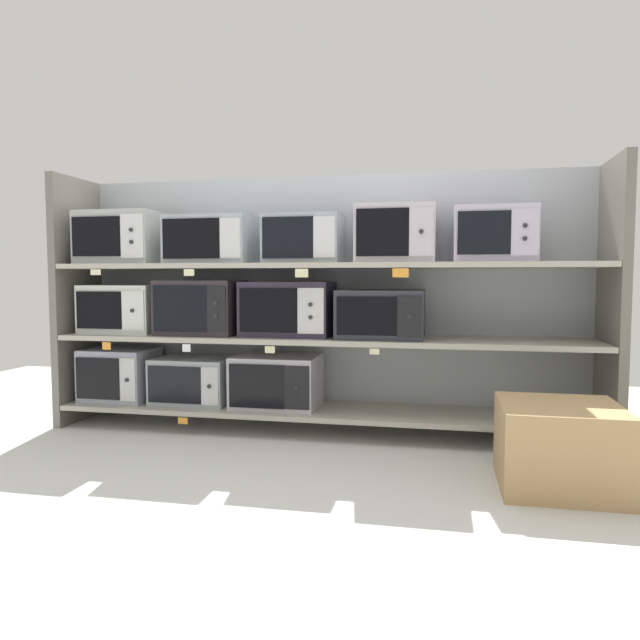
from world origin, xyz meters
The scene contains 29 objects.
ground centered at (0.00, -1.00, -0.01)m, with size 7.20×6.00×0.02m, color silver.
back_panel centered at (0.00, 0.27, 0.79)m, with size 3.40×0.04×1.58m, color #9EA3A8.
upright_left centered at (-1.63, 0.00, 0.79)m, with size 0.05×0.51×1.58m, color #68645B.
upright_right centered at (1.63, 0.00, 0.79)m, with size 0.05×0.51×1.58m, color #68645B.
shelf_0 centered at (0.00, 0.00, 0.13)m, with size 3.20×0.51×0.03m, color #ADA899.
microwave_0 centered at (-1.33, 0.00, 0.31)m, with size 0.43×0.39×0.33m.
microwave_1 centered at (-0.82, 0.00, 0.29)m, with size 0.48×0.35×0.29m.
microwave_2 centered at (-0.27, 0.00, 0.30)m, with size 0.51×0.40×0.32m.
price_tag_0 centered at (-0.78, -0.26, 0.09)m, with size 0.06×0.00×0.04m, color orange.
shelf_1 centered at (0.00, 0.00, 0.57)m, with size 3.20×0.51×0.03m, color #ADA899.
microwave_3 centered at (-1.30, 0.00, 0.74)m, with size 0.49×0.34×0.31m.
microwave_4 centered at (-0.76, 0.00, 0.75)m, with size 0.49×0.40×0.34m.
microwave_5 centered at (-0.20, 0.00, 0.75)m, with size 0.53×0.36×0.33m.
microwave_6 centered at (0.37, 0.00, 0.73)m, with size 0.50×0.43×0.28m.
price_tag_1 centered at (-1.27, -0.26, 0.53)m, with size 0.06×0.00×0.05m, color orange.
price_tag_2 centered at (-0.75, -0.26, 0.53)m, with size 0.05×0.00×0.05m, color white.
price_tag_3 centered at (-0.24, -0.26, 0.53)m, with size 0.06×0.00×0.04m, color beige.
price_tag_4 centered at (0.36, -0.26, 0.53)m, with size 0.05×0.00×0.03m, color beige.
shelf_2 centered at (0.00, 0.00, 1.01)m, with size 3.20×0.51×0.03m, color #ADA899.
microwave_7 centered at (-1.29, 0.00, 1.19)m, with size 0.50×0.39×0.33m.
microwave_8 centered at (-0.68, 0.00, 1.17)m, with size 0.51×0.39×0.29m.
microwave_9 centered at (-0.10, 0.00, 1.17)m, with size 0.45×0.34×0.29m.
microwave_10 centered at (0.45, 0.00, 1.19)m, with size 0.45×0.43×0.33m.
microwave_11 centered at (1.00, 0.00, 1.18)m, with size 0.44×0.42×0.31m.
price_tag_5 centered at (-1.33, -0.26, 0.97)m, with size 0.07×0.00×0.03m, color beige.
price_tag_6 centered at (-0.72, -0.26, 0.97)m, with size 0.06×0.00×0.04m, color beige.
price_tag_7 centered at (-0.05, -0.26, 0.96)m, with size 0.07×0.00×0.05m, color beige.
price_tag_8 centered at (0.50, -0.26, 0.96)m, with size 0.09×0.00×0.05m, color orange.
shipping_carton centered at (1.24, -0.72, 0.19)m, with size 0.52×0.52×0.38m, color tan.
Camera 1 is at (0.71, -3.46, 0.94)m, focal length 33.03 mm.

